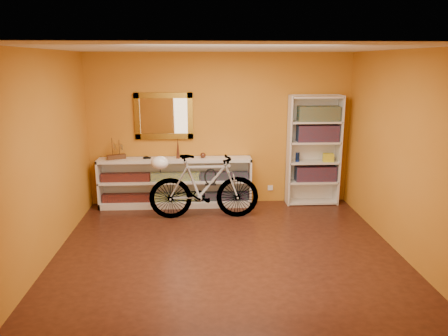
{
  "coord_description": "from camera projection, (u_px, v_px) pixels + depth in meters",
  "views": [
    {
      "loc": [
        -0.33,
        -5.3,
        2.46
      ],
      "look_at": [
        0.0,
        0.7,
        0.95
      ],
      "focal_mm": 34.36,
      "sensor_mm": 36.0,
      "label": 1
    }
  ],
  "objects": [
    {
      "name": "right_wall",
      "position": [
        400.0,
        153.0,
        5.55
      ],
      "size": [
        0.01,
        4.0,
        2.6
      ],
      "primitive_type": "cube",
      "color": "#B96F1B",
      "rests_on": "ground"
    },
    {
      "name": "back_wall",
      "position": [
        220.0,
        130.0,
        7.37
      ],
      "size": [
        4.5,
        0.01,
        2.6
      ],
      "primitive_type": "cube",
      "color": "#B96F1B",
      "rests_on": "ground"
    },
    {
      "name": "yellow_bag",
      "position": [
        328.0,
        158.0,
        7.39
      ],
      "size": [
        0.2,
        0.14,
        0.14
      ],
      "primitive_type": "cube",
      "rotation": [
        0.0,
        0.0,
        -0.15
      ],
      "color": "gold",
      "rests_on": "bookcase"
    },
    {
      "name": "ceiling",
      "position": [
        227.0,
        48.0,
        5.11
      ],
      "size": [
        4.5,
        4.0,
        0.01
      ],
      "primitive_type": "cube",
      "color": "silver",
      "rests_on": "ground"
    },
    {
      "name": "bicycle",
      "position": [
        204.0,
        187.0,
        6.78
      ],
      "size": [
        0.48,
        1.78,
        1.05
      ],
      "primitive_type": "imported",
      "rotation": [
        0.0,
        0.0,
        1.58
      ],
      "color": "silver",
      "rests_on": "floor"
    },
    {
      "name": "book_row_a",
      "position": [
        315.0,
        173.0,
        7.48
      ],
      "size": [
        0.7,
        0.22,
        0.26
      ],
      "primitive_type": "cube",
      "color": "maroon",
      "rests_on": "bookcase"
    },
    {
      "name": "decorative_orb",
      "position": [
        203.0,
        155.0,
        7.27
      ],
      "size": [
        0.09,
        0.09,
        0.09
      ],
      "primitive_type": "sphere",
      "color": "#5A2F1F",
      "rests_on": "console_unit"
    },
    {
      "name": "red_tin",
      "position": [
        303.0,
        116.0,
        7.26
      ],
      "size": [
        0.12,
        0.12,
        0.16
      ],
      "primitive_type": "cube",
      "rotation": [
        0.0,
        0.0,
        0.01
      ],
      "color": "maroon",
      "rests_on": "bookcase"
    },
    {
      "name": "book_row_b",
      "position": [
        318.0,
        133.0,
        7.31
      ],
      "size": [
        0.7,
        0.22,
        0.28
      ],
      "primitive_type": "cube",
      "color": "maroon",
      "rests_on": "bookcase"
    },
    {
      "name": "model_ship",
      "position": [
        116.0,
        148.0,
        7.16
      ],
      "size": [
        0.33,
        0.22,
        0.36
      ],
      "primitive_type": null,
      "rotation": [
        0.0,
        0.0,
        0.38
      ],
      "color": "#422412",
      "rests_on": "console_unit"
    },
    {
      "name": "console_unit",
      "position": [
        175.0,
        182.0,
        7.36
      ],
      "size": [
        2.6,
        0.35,
        0.85
      ],
      "primitive_type": null,
      "color": "silver",
      "rests_on": "floor"
    },
    {
      "name": "wall_socket",
      "position": [
        270.0,
        188.0,
        7.66
      ],
      "size": [
        0.09,
        0.02,
        0.09
      ],
      "primitive_type": "cube",
      "color": "silver",
      "rests_on": "back_wall"
    },
    {
      "name": "bookcase",
      "position": [
        314.0,
        151.0,
        7.38
      ],
      "size": [
        0.9,
        0.3,
        1.9
      ],
      "primitive_type": null,
      "color": "silver",
      "rests_on": "floor"
    },
    {
      "name": "u_lock",
      "position": [
        211.0,
        177.0,
        6.75
      ],
      "size": [
        0.2,
        0.02,
        0.2
      ],
      "primitive_type": "torus",
      "rotation": [
        1.57,
        0.0,
        0.0
      ],
      "color": "black",
      "rests_on": "bicycle"
    },
    {
      "name": "left_wall",
      "position": [
        46.0,
        157.0,
        5.31
      ],
      "size": [
        0.01,
        4.0,
        2.6
      ],
      "primitive_type": "cube",
      "color": "#B96F1B",
      "rests_on": "ground"
    },
    {
      "name": "helmet",
      "position": [
        160.0,
        163.0,
        6.64
      ],
      "size": [
        0.28,
        0.26,
        0.21
      ],
      "primitive_type": "ellipsoid",
      "color": "white",
      "rests_on": "bicycle"
    },
    {
      "name": "book_row_c",
      "position": [
        319.0,
        114.0,
        7.23
      ],
      "size": [
        0.7,
        0.22,
        0.25
      ],
      "primitive_type": "cube",
      "color": "#1C5762",
      "rests_on": "bookcase"
    },
    {
      "name": "floor",
      "position": [
        227.0,
        250.0,
        5.75
      ],
      "size": [
        4.5,
        4.0,
        0.01
      ],
      "primitive_type": "cube",
      "color": "black",
      "rests_on": "ground"
    },
    {
      "name": "bronze_ornament",
      "position": [
        178.0,
        148.0,
        7.22
      ],
      "size": [
        0.06,
        0.06,
        0.37
      ],
      "primitive_type": "cone",
      "color": "#5A2F1F",
      "rests_on": "console_unit"
    },
    {
      "name": "toy_car",
      "position": [
        147.0,
        159.0,
        7.23
      ],
      "size": [
        0.0,
        0.0,
        0.0
      ],
      "primitive_type": "imported",
      "rotation": [
        0.0,
        0.0,
        1.64
      ],
      "color": "black",
      "rests_on": "console_unit"
    },
    {
      "name": "cd_row_lower",
      "position": [
        176.0,
        197.0,
        7.4
      ],
      "size": [
        2.5,
        0.13,
        0.14
      ],
      "primitive_type": "cube",
      "color": "black",
      "rests_on": "console_unit"
    },
    {
      "name": "travel_mug",
      "position": [
        297.0,
        157.0,
        7.37
      ],
      "size": [
        0.07,
        0.07,
        0.16
      ],
      "primitive_type": "cylinder",
      "color": "navy",
      "rests_on": "bookcase"
    },
    {
      "name": "gilt_mirror",
      "position": [
        164.0,
        116.0,
        7.22
      ],
      "size": [
        0.98,
        0.06,
        0.78
      ],
      "primitive_type": "cube",
      "color": "brown",
      "rests_on": "back_wall"
    },
    {
      "name": "cd_row_upper",
      "position": [
        175.0,
        177.0,
        7.31
      ],
      "size": [
        2.5,
        0.13,
        0.14
      ],
      "primitive_type": "cube",
      "color": "navy",
      "rests_on": "console_unit"
    }
  ]
}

